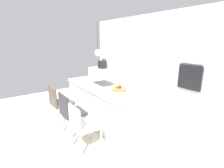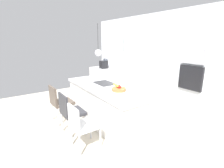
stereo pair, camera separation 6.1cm
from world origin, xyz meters
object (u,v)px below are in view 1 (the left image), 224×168
chair_middle (70,111)px  chair_far (83,124)px  fruit_bowl (119,89)px  coffee_machine (102,64)px  microwave (193,56)px  oven (190,78)px  chair_near (59,101)px

chair_middle → chair_far: bearing=-0.3°
fruit_bowl → chair_middle: fruit_bowl is taller
coffee_machine → microwave: 3.41m
oven → chair_near: oven is taller
fruit_bowl → coffee_machine: coffee_machine is taller
oven → chair_near: bearing=-122.5°
chair_middle → fruit_bowl: bearing=65.2°
microwave → chair_middle: bearing=-110.7°
microwave → chair_middle: 2.94m
microwave → chair_middle: (-0.97, -2.57, -1.03)m
microwave → chair_far: bearing=-99.1°
coffee_machine → chair_near: bearing=-53.0°
chair_far → chair_near: bearing=-180.0°
microwave → chair_middle: microwave is taller
oven → fruit_bowl: bearing=-108.5°
microwave → chair_far: (-0.41, -2.57, -1.08)m
fruit_bowl → chair_far: fruit_bowl is taller
fruit_bowl → oven: (0.56, 1.66, 0.12)m
chair_near → chair_far: size_ratio=1.06×
coffee_machine → chair_near: (1.72, -2.27, -0.47)m
chair_far → fruit_bowl: bearing=99.1°
microwave → chair_middle: size_ratio=0.61×
chair_near → fruit_bowl: bearing=40.0°
oven → coffee_machine: bearing=-174.9°
chair_near → chair_middle: size_ratio=1.01×
fruit_bowl → oven: oven is taller
coffee_machine → chair_middle: bearing=-43.7°
fruit_bowl → coffee_machine: size_ratio=0.77×
coffee_machine → oven: oven is taller
oven → chair_far: (-0.41, -2.57, -0.58)m
microwave → chair_far: microwave is taller
chair_near → oven: bearing=57.5°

